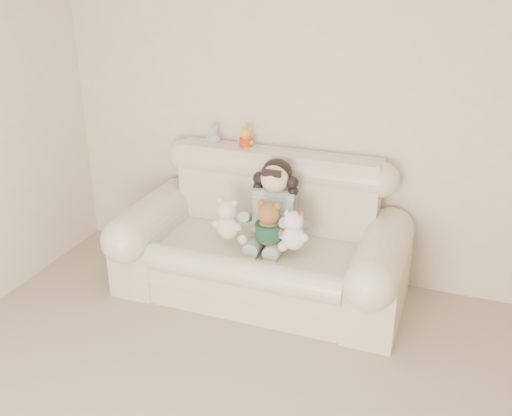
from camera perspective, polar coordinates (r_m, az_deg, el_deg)
The scene contains 8 objects.
wall_back at distance 4.40m, azimuth 8.33°, elevation 8.73°, with size 4.50×4.50×0.00m, color beige.
sofa at distance 4.34m, azimuth 0.46°, elevation -2.35°, with size 2.10×0.95×1.03m, color #FFF6CD, non-canonical shape.
seated_child at distance 4.29m, azimuth 1.81°, elevation 0.63°, with size 0.38×0.47×0.64m, color #2C7051, non-canonical shape.
brown_teddy at distance 4.11m, azimuth 1.26°, elevation -1.08°, with size 0.25×0.19×0.39m, color brown, non-canonical shape.
white_cat at distance 4.07m, azimuth 3.64°, elevation -1.73°, with size 0.22×0.17×0.35m, color white, non-canonical shape.
cream_teddy at distance 4.22m, azimuth -2.74°, elevation -0.69°, with size 0.23×0.18×0.36m, color white, non-canonical shape.
yellow_mini_bear at distance 4.53m, azimuth -0.98°, elevation 6.92°, with size 0.13×0.10×0.20m, color yellow, non-canonical shape.
grey_mini_plush at distance 4.64m, azimuth -4.10°, elevation 7.14°, with size 0.12×0.09×0.18m, color silver, non-canonical shape.
Camera 1 is at (0.87, -1.67, 2.42)m, focal length 41.72 mm.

